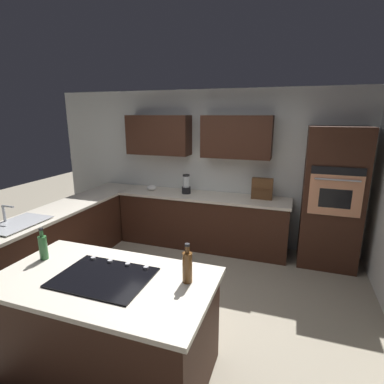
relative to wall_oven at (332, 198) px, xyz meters
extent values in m
plane|color=#9E937F|center=(1.85, 1.72, -1.02)|extent=(14.00, 14.00, 0.00)
cube|color=silver|center=(1.85, -0.38, 0.28)|extent=(6.00, 0.10, 2.60)
cube|color=#381E14|center=(1.45, -0.16, 0.83)|extent=(1.10, 0.34, 0.66)
cube|color=#381E14|center=(2.80, -0.16, 0.83)|extent=(1.10, 0.34, 0.66)
cube|color=#381E14|center=(1.95, 0.00, -0.59)|extent=(2.80, 0.60, 0.86)
cube|color=silver|center=(1.95, 0.00, -0.14)|extent=(2.84, 0.64, 0.04)
cube|color=#381E14|center=(3.67, 1.17, -0.59)|extent=(0.60, 2.90, 0.86)
cube|color=silver|center=(3.67, 1.17, -0.14)|extent=(0.64, 2.94, 0.04)
cube|color=#381E14|center=(1.95, 2.76, -0.59)|extent=(1.74, 0.92, 0.86)
cube|color=silver|center=(1.95, 2.76, -0.14)|extent=(1.82, 1.00, 0.04)
cube|color=#381E14|center=(0.00, 0.00, 0.00)|extent=(0.80, 0.60, 2.04)
cube|color=tan|center=(0.00, 0.31, 0.12)|extent=(0.66, 0.03, 0.56)
cube|color=black|center=(0.00, 0.32, 0.08)|extent=(0.40, 0.01, 0.26)
cube|color=black|center=(0.00, 0.31, 0.45)|extent=(0.66, 0.02, 0.11)
cylinder|color=silver|center=(0.00, 0.35, 0.34)|extent=(0.56, 0.02, 0.02)
cube|color=#515456|center=(3.67, 1.88, -0.12)|extent=(0.40, 0.30, 0.02)
cube|color=#515456|center=(3.67, 2.22, -0.12)|extent=(0.40, 0.30, 0.02)
cube|color=#B7BABF|center=(3.67, 2.05, -0.11)|extent=(0.46, 0.70, 0.01)
cylinder|color=#B7BABF|center=(3.87, 2.05, -0.01)|extent=(0.03, 0.03, 0.22)
cylinder|color=#B7BABF|center=(3.79, 2.05, 0.10)|extent=(0.18, 0.02, 0.02)
cube|color=black|center=(1.95, 2.76, -0.12)|extent=(0.76, 0.56, 0.01)
cylinder|color=#B2B2B7|center=(1.68, 2.53, -0.10)|extent=(0.04, 0.04, 0.02)
cylinder|color=#B2B2B7|center=(1.86, 2.53, -0.10)|extent=(0.04, 0.04, 0.02)
cylinder|color=#B2B2B7|center=(2.04, 2.53, -0.10)|extent=(0.04, 0.04, 0.02)
cylinder|color=#B2B2B7|center=(2.22, 2.53, -0.10)|extent=(0.04, 0.04, 0.02)
cylinder|color=black|center=(2.25, -0.03, -0.07)|extent=(0.15, 0.15, 0.11)
cylinder|color=silver|center=(2.25, -0.03, 0.08)|extent=(0.11, 0.11, 0.19)
cylinder|color=black|center=(2.25, -0.03, 0.19)|extent=(0.12, 0.12, 0.03)
ellipsoid|color=white|center=(2.90, -0.03, -0.08)|extent=(0.17, 0.17, 0.09)
cube|color=brown|center=(1.00, -0.08, 0.04)|extent=(0.32, 0.10, 0.34)
cube|color=brown|center=(1.00, -0.03, 0.04)|extent=(0.31, 0.02, 0.02)
cylinder|color=#336B38|center=(2.67, 2.65, -0.01)|extent=(0.07, 0.07, 0.22)
cylinder|color=#336B38|center=(2.67, 2.65, 0.13)|extent=(0.03, 0.03, 0.06)
cylinder|color=black|center=(2.67, 2.65, 0.17)|extent=(0.04, 0.04, 0.02)
cylinder|color=brown|center=(1.28, 2.59, 0.00)|extent=(0.08, 0.08, 0.25)
cylinder|color=brown|center=(1.28, 2.59, 0.16)|extent=(0.04, 0.04, 0.06)
cylinder|color=black|center=(1.28, 2.59, 0.20)|extent=(0.04, 0.04, 0.02)
camera|label=1|loc=(0.54, 4.61, 1.18)|focal=28.20mm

